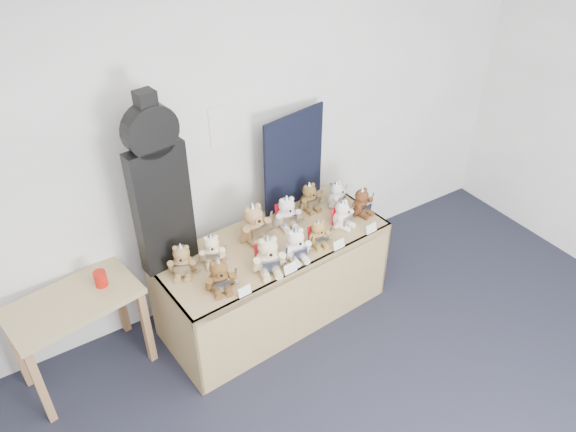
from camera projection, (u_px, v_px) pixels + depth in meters
room_shell at (223, 126)px, 3.87m from camera, size 6.00×6.00×6.00m
display_table at (279, 263)px, 4.08m from camera, size 1.74×0.83×0.71m
side_table at (76, 314)px, 3.65m from camera, size 0.89×0.59×0.69m
guitar_case at (159, 187)px, 3.50m from camera, size 0.39×0.17×1.25m
navy_board at (294, 160)px, 4.22m from camera, size 0.57×0.13×0.77m
red_cup at (101, 279)px, 3.66m from camera, size 0.08×0.08×0.11m
teddy_front_far_left at (220, 276)px, 3.58m from camera, size 0.22×0.20×0.27m
teddy_front_left at (268, 256)px, 3.71m from camera, size 0.26×0.24×0.31m
teddy_front_centre at (296, 245)px, 3.83m from camera, size 0.23×0.19×0.28m
teddy_front_right at (318, 234)px, 3.96m from camera, size 0.19×0.16×0.23m
teddy_front_far_right at (342, 215)px, 4.14m from camera, size 0.20×0.19×0.24m
teddy_front_end at (362, 203)px, 4.26m from camera, size 0.21×0.18×0.25m
teddy_back_left at (212, 250)px, 3.80m from camera, size 0.20×0.19×0.25m
teddy_back_centre_left at (254, 224)px, 3.99m from camera, size 0.27×0.23×0.33m
teddy_back_centre_right at (287, 213)px, 4.13m from camera, size 0.23×0.20×0.28m
teddy_back_right at (309, 198)px, 4.32m from camera, size 0.21×0.16×0.25m
teddy_back_end at (337, 195)px, 4.35m from camera, size 0.20×0.19×0.24m
teddy_back_far_left at (182, 261)px, 3.70m from camera, size 0.21×0.21×0.26m
entry_card_a at (245, 291)px, 3.57m from camera, size 0.09×0.03×0.07m
entry_card_b at (290, 268)px, 3.74m from camera, size 0.10×0.03×0.07m
entry_card_c at (339, 244)px, 3.95m from camera, size 0.10×0.03×0.07m
entry_card_d at (371, 228)px, 4.10m from camera, size 0.10×0.03×0.07m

